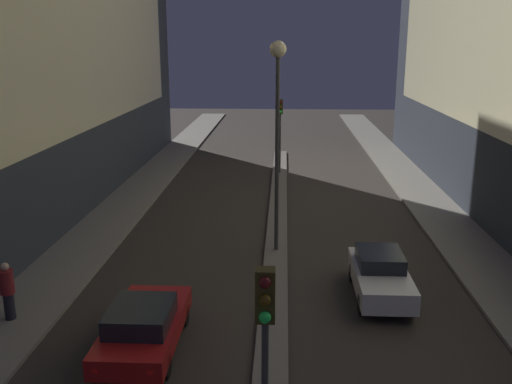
% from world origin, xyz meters
% --- Properties ---
extents(median_strip, '(0.90, 36.32, 0.14)m').
position_xyz_m(median_strip, '(0.00, 19.16, 0.07)').
color(median_strip, '#66605B').
rests_on(median_strip, ground).
extents(traffic_light_near, '(0.32, 0.42, 4.61)m').
position_xyz_m(traffic_light_near, '(0.00, 3.04, 3.53)').
color(traffic_light_near, '#383838').
rests_on(traffic_light_near, median_strip).
extents(traffic_light_mid, '(0.32, 0.42, 4.61)m').
position_xyz_m(traffic_light_mid, '(0.00, 30.01, 3.53)').
color(traffic_light_mid, '#383838').
rests_on(traffic_light_mid, median_strip).
extents(street_lamp, '(0.63, 0.63, 8.12)m').
position_xyz_m(street_lamp, '(0.00, 16.22, 6.18)').
color(street_lamp, '#383838').
rests_on(street_lamp, median_strip).
extents(car_left_lane, '(1.90, 4.40, 1.43)m').
position_xyz_m(car_left_lane, '(-3.50, 8.59, 0.73)').
color(car_left_lane, maroon).
rests_on(car_left_lane, ground).
extents(car_right_lane, '(1.70, 4.05, 1.49)m').
position_xyz_m(car_right_lane, '(3.50, 12.35, 0.76)').
color(car_right_lane, silver).
rests_on(car_right_lane, ground).
extents(pedestrian_on_left_sidewalk, '(0.42, 0.42, 1.80)m').
position_xyz_m(pedestrian_on_left_sidewalk, '(-7.91, 9.93, 1.07)').
color(pedestrian_on_left_sidewalk, black).
rests_on(pedestrian_on_left_sidewalk, sidewalk_left).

